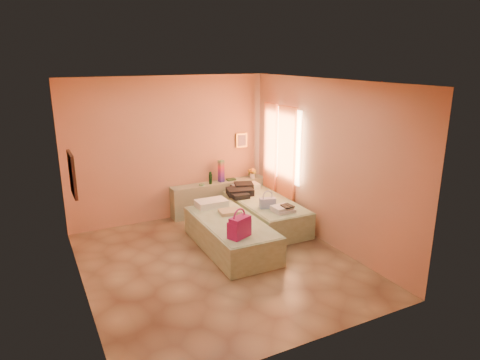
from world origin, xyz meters
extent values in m
plane|color=tan|center=(0.00, 0.00, 0.00)|extent=(4.50, 4.50, 0.00)
cube|color=tan|center=(0.00, 2.25, 1.40)|extent=(4.00, 0.02, 2.80)
cube|color=tan|center=(-2.00, 0.00, 1.40)|extent=(0.02, 4.50, 2.80)
cube|color=tan|center=(2.00, 0.00, 1.40)|extent=(0.02, 4.50, 2.80)
cube|color=silver|center=(0.00, 0.00, 2.80)|extent=(4.00, 4.50, 0.02)
cube|color=#FFD79E|center=(1.98, 1.25, 1.50)|extent=(0.02, 1.10, 1.40)
cube|color=#FB723C|center=(1.94, 1.10, 1.15)|extent=(0.05, 0.55, 2.20)
cube|color=#FB723C|center=(1.94, 1.70, 1.15)|extent=(0.05, 0.45, 2.20)
cube|color=#321E16|center=(-1.97, 0.40, 1.60)|extent=(0.04, 0.50, 0.60)
cube|color=gold|center=(1.55, 2.22, 1.45)|extent=(0.25, 0.04, 0.30)
cube|color=gray|center=(0.98, 2.10, 0.33)|extent=(2.05, 0.30, 0.65)
cube|color=#AECAA3|center=(0.41, 0.40, 0.25)|extent=(0.93, 2.01, 0.50)
cube|color=#AECAA3|center=(1.44, 1.05, 0.25)|extent=(0.93, 2.01, 0.50)
cylinder|color=#13361A|center=(0.76, 2.06, 0.77)|extent=(0.07, 0.07, 0.24)
cube|color=#A41465|center=(1.02, 2.11, 0.88)|extent=(0.12, 0.12, 0.45)
cylinder|color=#49865F|center=(0.57, 2.04, 0.66)|extent=(0.13, 0.13, 0.03)
cube|color=#223F26|center=(1.25, 2.11, 0.67)|extent=(0.19, 0.14, 0.03)
cube|color=silver|center=(1.72, 2.05, 0.78)|extent=(0.22, 0.22, 0.25)
cube|color=#A41465|center=(0.24, -0.26, 0.66)|extent=(0.40, 0.32, 0.33)
cube|color=tan|center=(0.54, 0.71, 0.53)|extent=(0.40, 0.34, 0.06)
cube|color=black|center=(1.23, 1.58, 0.58)|extent=(0.64, 0.64, 0.16)
cube|color=#4658A8|center=(1.28, 0.66, 0.59)|extent=(0.31, 0.19, 0.18)
cube|color=silver|center=(1.43, 0.37, 0.55)|extent=(0.35, 0.30, 0.10)
cube|color=black|center=(1.48, 0.32, 0.61)|extent=(0.17, 0.22, 0.02)
camera|label=1|loc=(-2.48, -5.60, 3.14)|focal=32.00mm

